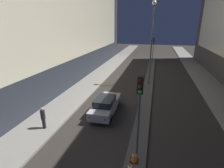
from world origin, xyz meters
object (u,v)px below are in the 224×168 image
at_px(traffic_light_near, 140,100).
at_px(traffic_cone_far, 134,156).
at_px(car_left_lane, 106,105).
at_px(traffic_light_mid, 153,45).
at_px(traffic_cone_near, 130,167).
at_px(street_lamp, 152,32).
at_px(pedestrian_on_left_sidewalk, 43,117).

bearing_deg(traffic_light_near, traffic_cone_far, -97.07).
bearing_deg(car_left_lane, traffic_light_mid, 81.73).
height_order(traffic_light_mid, traffic_cone_near, traffic_light_mid).
relative_size(street_lamp, traffic_cone_far, 14.38).
bearing_deg(traffic_cone_near, street_lamp, 89.23).
xyz_separation_m(traffic_cone_far, car_left_lane, (-3.16, 5.22, 0.33)).
bearing_deg(car_left_lane, traffic_light_near, -54.94).
bearing_deg(traffic_light_near, street_lamp, 90.00).
relative_size(traffic_light_mid, street_lamp, 0.48).
bearing_deg(traffic_cone_far, street_lamp, 89.69).
height_order(traffic_cone_near, traffic_cone_far, traffic_cone_far).
height_order(street_lamp, car_left_lane, street_lamp).
xyz_separation_m(traffic_cone_near, pedestrian_on_left_sidewalk, (-6.65, 2.40, 0.65)).
xyz_separation_m(traffic_light_near, traffic_cone_near, (-0.20, -1.42, -3.18)).
height_order(traffic_cone_near, pedestrian_on_left_sidewalk, pedestrian_on_left_sidewalk).
bearing_deg(traffic_light_mid, street_lamp, -90.00).
xyz_separation_m(traffic_light_mid, street_lamp, (0.00, -13.53, 2.93)).
distance_m(street_lamp, traffic_cone_far, 15.20).
relative_size(traffic_light_mid, pedestrian_on_left_sidewalk, 2.87).
distance_m(traffic_light_near, car_left_lane, 6.29).
distance_m(street_lamp, traffic_cone_near, 15.97).
xyz_separation_m(traffic_light_near, street_lamp, (0.00, 13.33, 2.93)).
xyz_separation_m(traffic_light_near, traffic_cone_far, (-0.08, -0.61, -3.13)).
xyz_separation_m(street_lamp, car_left_lane, (-3.23, -8.72, -5.73)).
height_order(traffic_light_near, traffic_light_mid, same).
bearing_deg(street_lamp, traffic_light_mid, 90.00).
distance_m(traffic_light_mid, traffic_cone_far, 27.66).
bearing_deg(street_lamp, traffic_light_near, -90.00).
bearing_deg(traffic_cone_near, pedestrian_on_left_sidewalk, 160.12).
bearing_deg(traffic_cone_far, traffic_light_near, 82.93).
bearing_deg(street_lamp, car_left_lane, -110.34).
distance_m(street_lamp, pedestrian_on_left_sidewalk, 15.14).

